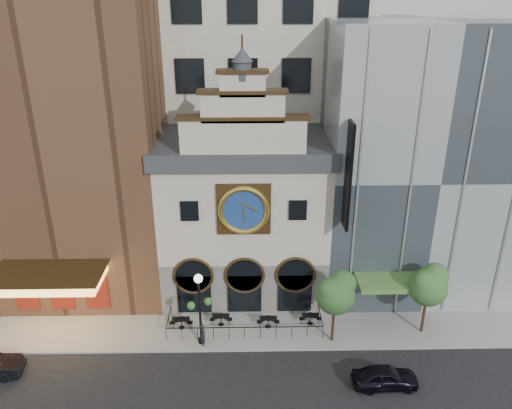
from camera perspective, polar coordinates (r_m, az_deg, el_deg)
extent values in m
plane|color=black|center=(34.27, -1.28, -16.47)|extent=(120.00, 120.00, 0.00)
cube|color=gray|center=(36.18, -1.28, -13.85)|extent=(44.00, 5.00, 0.15)
cube|color=#605E5B|center=(39.63, -1.30, -6.65)|extent=(12.00, 8.00, 4.00)
cube|color=beige|center=(37.20, -1.37, 0.72)|extent=(12.00, 8.00, 7.00)
cube|color=#2D3035|center=(35.84, -1.44, 6.79)|extent=(12.60, 8.60, 1.20)
cube|color=black|center=(33.10, -1.41, -0.54)|extent=(3.60, 0.25, 3.60)
cylinder|color=navy|center=(32.97, -1.41, -0.64)|extent=(3.10, 0.12, 3.10)
torus|color=gold|center=(32.90, -1.41, -0.70)|extent=(3.46, 0.36, 3.46)
cylinder|color=#2D3035|center=(31.09, -1.57, 15.01)|extent=(1.10, 1.10, 1.10)
cone|color=#2D3035|center=(30.97, -1.59, 16.75)|extent=(1.30, 1.30, 0.80)
cube|color=brown|center=(39.79, -20.72, 8.31)|extent=(14.00, 12.00, 25.00)
cube|color=#FFBF59|center=(36.11, -22.65, -7.82)|extent=(7.00, 3.40, 0.70)
cube|color=black|center=(35.90, -22.76, -7.20)|extent=(7.40, 3.80, 0.15)
cube|color=maroon|center=(38.52, -21.31, -9.39)|extent=(5.60, 0.15, 2.60)
cube|color=gray|center=(40.30, 17.50, 5.20)|extent=(14.00, 12.00, 20.00)
cube|color=#51823B|center=(35.87, 15.05, -8.60)|extent=(4.50, 2.40, 0.35)
cube|color=black|center=(31.92, 10.49, 3.17)|extent=(0.18, 1.60, 7.00)
cube|color=silver|center=(46.41, -1.49, 20.88)|extent=(20.00, 16.00, 40.00)
cylinder|color=black|center=(35.94, -8.56, -12.83)|extent=(0.68, 0.68, 0.03)
cylinder|color=black|center=(36.15, -8.52, -13.30)|extent=(0.06, 0.06, 0.72)
cylinder|color=black|center=(35.94, -4.05, -12.58)|extent=(0.68, 0.68, 0.03)
cylinder|color=black|center=(36.16, -4.03, -13.06)|extent=(0.06, 0.06, 0.72)
cylinder|color=black|center=(35.66, 1.40, -12.85)|extent=(0.68, 0.68, 0.03)
cylinder|color=black|center=(35.88, 1.39, -13.33)|extent=(0.06, 0.06, 0.72)
cylinder|color=black|center=(36.13, 6.26, -12.46)|extent=(0.68, 0.68, 0.03)
cylinder|color=black|center=(36.35, 6.24, -12.93)|extent=(0.06, 0.06, 0.72)
imported|color=black|center=(32.43, 14.54, -18.55)|extent=(3.97, 1.70, 1.34)
imported|color=black|center=(34.31, -6.09, -14.57)|extent=(0.42, 0.60, 1.56)
cylinder|color=black|center=(33.51, -6.41, -12.19)|extent=(0.17, 0.17, 4.80)
cylinder|color=black|center=(34.86, -6.24, -15.21)|extent=(0.42, 0.42, 0.29)
sphere|color=white|center=(32.08, -6.61, -8.41)|extent=(0.58, 0.58, 0.58)
sphere|color=#285F26|center=(32.96, -7.43, -11.39)|extent=(0.54, 0.54, 0.54)
sphere|color=#285F26|center=(33.24, -5.51, -10.95)|extent=(0.54, 0.54, 0.54)
cylinder|color=#382619|center=(34.51, 8.81, -13.23)|extent=(0.20, 0.20, 2.77)
sphere|color=#245321|center=(33.27, 9.04, -10.20)|extent=(2.58, 2.58, 2.58)
sphere|color=#245321|center=(33.23, 9.88, -8.89)|extent=(1.78, 1.78, 1.78)
sphere|color=#245321|center=(32.77, 8.46, -9.70)|extent=(1.59, 1.59, 1.59)
cylinder|color=#382619|center=(36.74, 18.62, -11.81)|extent=(0.20, 0.20, 2.77)
sphere|color=#2D5F25|center=(35.59, 19.06, -8.93)|extent=(2.57, 2.57, 2.57)
sphere|color=#2D5F25|center=(35.65, 19.81, -7.69)|extent=(1.78, 1.78, 1.78)
sphere|color=#2D5F25|center=(35.05, 18.66, -8.45)|extent=(1.58, 1.58, 1.58)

